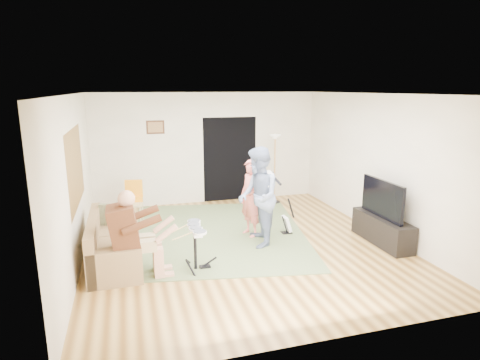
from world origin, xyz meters
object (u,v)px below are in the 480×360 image
at_px(torchiere_lamp, 275,157).
at_px(tv_cabinet, 382,230).
at_px(television, 382,199).
at_px(sofa, 111,248).
at_px(guitarist, 258,197).
at_px(dining_chair, 134,208).
at_px(drum_kit, 195,250).
at_px(singer, 251,198).
at_px(guitar_spare, 287,224).

xyz_separation_m(torchiere_lamp, tv_cabinet, (0.96, -3.05, -0.91)).
bearing_deg(torchiere_lamp, television, -73.35).
bearing_deg(tv_cabinet, sofa, 174.19).
bearing_deg(sofa, guitarist, 1.42).
distance_m(sofa, dining_chair, 2.02).
height_order(guitarist, torchiere_lamp, guitarist).
distance_m(drum_kit, television, 3.49).
relative_size(dining_chair, television, 0.78).
bearing_deg(dining_chair, sofa, -91.04).
bearing_deg(singer, television, 46.60).
height_order(guitarist, dining_chair, guitarist).
bearing_deg(sofa, television, -5.87).
relative_size(drum_kit, singer, 0.49).
bearing_deg(drum_kit, singer, 43.05).
relative_size(guitar_spare, tv_cabinet, 0.51).
relative_size(singer, dining_chair, 1.68).
height_order(torchiere_lamp, television, torchiere_lamp).
height_order(singer, guitarist, guitarist).
distance_m(singer, torchiere_lamp, 2.41).
height_order(guitarist, tv_cabinet, guitarist).
distance_m(tv_cabinet, television, 0.60).
distance_m(drum_kit, singer, 1.81).
xyz_separation_m(guitar_spare, tv_cabinet, (1.50, -0.93, 0.05)).
distance_m(singer, dining_chair, 2.62).
xyz_separation_m(drum_kit, television, (3.45, 0.16, 0.53)).
distance_m(sofa, guitar_spare, 3.32).
height_order(sofa, singer, singer).
relative_size(sofa, tv_cabinet, 1.36).
xyz_separation_m(singer, dining_chair, (-2.15, 1.43, -0.43)).
distance_m(drum_kit, guitarist, 1.57).
bearing_deg(television, drum_kit, -177.29).
xyz_separation_m(singer, television, (2.16, -1.04, 0.10)).
distance_m(dining_chair, tv_cabinet, 5.01).
bearing_deg(singer, guitar_spare, 63.39).
bearing_deg(dining_chair, tv_cabinet, -18.52).
relative_size(singer, guitar_spare, 2.09).
xyz_separation_m(guitarist, tv_cabinet, (2.23, -0.55, -0.65)).
bearing_deg(drum_kit, guitar_spare, 28.55).
distance_m(singer, guitarist, 0.51).
bearing_deg(guitar_spare, torchiere_lamp, 75.85).
bearing_deg(drum_kit, dining_chair, 108.27).
bearing_deg(sofa, dining_chair, 78.05).
height_order(drum_kit, singer, singer).
distance_m(guitar_spare, torchiere_lamp, 2.39).
bearing_deg(torchiere_lamp, tv_cabinet, -72.49).
bearing_deg(television, guitar_spare, 147.41).
xyz_separation_m(dining_chair, television, (4.32, -2.46, 0.53)).
bearing_deg(guitar_spare, sofa, -172.39).
bearing_deg(singer, tv_cabinet, 47.11).
relative_size(sofa, guitar_spare, 2.66).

